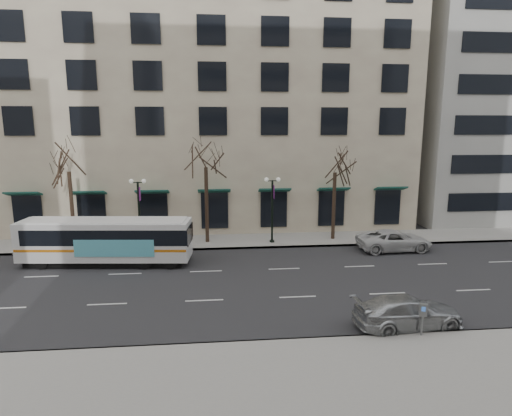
{
  "coord_description": "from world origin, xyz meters",
  "views": [
    {
      "loc": [
        0.68,
        -23.66,
        9.1
      ],
      "look_at": [
        3.2,
        2.44,
        4.0
      ],
      "focal_mm": 30.0,
      "sensor_mm": 36.0,
      "label": 1
    }
  ],
  "objects": [
    {
      "name": "silver_car",
      "position": [
        9.33,
        -6.2,
        0.73
      ],
      "size": [
        5.15,
        2.44,
        1.45
      ],
      "primitive_type": "imported",
      "rotation": [
        0.0,
        0.0,
        1.65
      ],
      "color": "#AFB3B7",
      "rests_on": "ground"
    },
    {
      "name": "lamp_post_right",
      "position": [
        5.01,
        8.2,
        2.94
      ],
      "size": [
        1.22,
        0.45,
        5.21
      ],
      "color": "black",
      "rests_on": "ground"
    },
    {
      "name": "building_office",
      "position": [
        32.0,
        21.0,
        17.5
      ],
      "size": [
        25.0,
        20.0,
        35.0
      ],
      "primitive_type": "cube",
      "color": "#999993",
      "rests_on": "ground"
    },
    {
      "name": "building_hotel",
      "position": [
        -2.0,
        21.0,
        12.0
      ],
      "size": [
        40.0,
        20.0,
        24.0
      ],
      "primitive_type": "cube",
      "color": "tan",
      "rests_on": "ground"
    },
    {
      "name": "tree_far_mid",
      "position": [
        0.0,
        8.8,
        6.91
      ],
      "size": [
        3.6,
        3.6,
        8.55
      ],
      "color": "black",
      "rests_on": "ground"
    },
    {
      "name": "tree_far_right",
      "position": [
        10.0,
        8.8,
        6.42
      ],
      "size": [
        3.6,
        3.6,
        8.06
      ],
      "color": "black",
      "rests_on": "ground"
    },
    {
      "name": "pay_station",
      "position": [
        9.46,
        -7.3,
        1.2
      ],
      "size": [
        0.36,
        0.3,
        1.45
      ],
      "rotation": [
        0.0,
        0.0,
        -0.36
      ],
      "color": "slate",
      "rests_on": "sidewalk_near"
    },
    {
      "name": "city_bus",
      "position": [
        -6.5,
        4.43,
        1.65
      ],
      "size": [
        11.31,
        3.46,
        3.02
      ],
      "rotation": [
        0.0,
        0.0,
        -0.09
      ],
      "color": "silver",
      "rests_on": "ground"
    },
    {
      "name": "sidewalk_far",
      "position": [
        5.0,
        9.0,
        0.07
      ],
      "size": [
        80.0,
        4.0,
        0.15
      ],
      "primitive_type": "cube",
      "color": "gray",
      "rests_on": "ground"
    },
    {
      "name": "white_pickup",
      "position": [
        13.75,
        5.67,
        0.75
      ],
      "size": [
        5.49,
        2.67,
        1.5
      ],
      "primitive_type": "imported",
      "rotation": [
        0.0,
        0.0,
        1.6
      ],
      "color": "silver",
      "rests_on": "ground"
    },
    {
      "name": "lamp_post_left",
      "position": [
        -4.99,
        8.2,
        2.94
      ],
      "size": [
        1.22,
        0.45,
        5.21
      ],
      "color": "black",
      "rests_on": "ground"
    },
    {
      "name": "tree_far_left",
      "position": [
        -10.0,
        8.8,
        6.7
      ],
      "size": [
        3.6,
        3.6,
        8.34
      ],
      "color": "black",
      "rests_on": "ground"
    },
    {
      "name": "ground",
      "position": [
        0.0,
        0.0,
        0.0
      ],
      "size": [
        160.0,
        160.0,
        0.0
      ],
      "primitive_type": "plane",
      "color": "black",
      "rests_on": "ground"
    }
  ]
}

